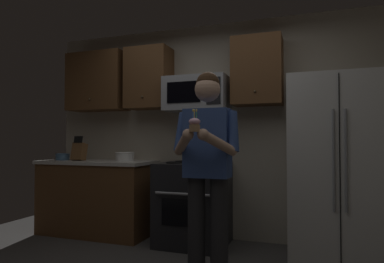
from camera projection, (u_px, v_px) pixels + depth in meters
wall_back at (215, 130)px, 4.17m from camera, size 4.40×0.10×2.60m
oven_range at (193, 203)px, 3.83m from camera, size 0.76×0.70×0.93m
microwave at (197, 94)px, 3.98m from camera, size 0.74×0.41×0.40m
refrigerator at (337, 168)px, 3.31m from camera, size 0.90×0.75×1.80m
cabinet_row_upper at (154, 78)px, 4.22m from camera, size 2.78×0.36×0.76m
counter_left at (97, 197)px, 4.28m from camera, size 1.44×0.66×0.92m
knife_block at (79, 151)px, 4.33m from camera, size 0.16×0.15×0.32m
bowl_large_white at (125, 156)px, 4.20m from camera, size 0.23×0.23×0.11m
bowl_small_colored at (63, 157)px, 4.42m from camera, size 0.18×0.18×0.08m
person at (207, 161)px, 2.87m from camera, size 0.60×0.48×1.76m
cupcake at (195, 124)px, 2.57m from camera, size 0.09×0.09×0.17m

